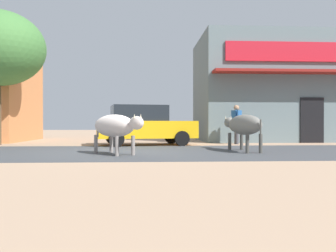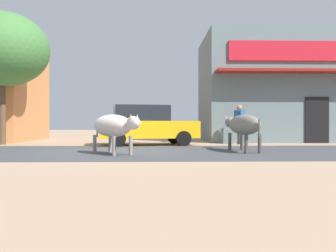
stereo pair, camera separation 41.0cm
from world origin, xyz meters
name	(u,v)px [view 2 (the right image)]	position (x,y,z in m)	size (l,w,h in m)	color
ground	(116,152)	(0.00, 0.00, 0.00)	(80.00, 80.00, 0.00)	tan
asphalt_road	(116,152)	(0.00, 0.00, 0.00)	(72.00, 6.21, 0.00)	#43464A
storefront_right_club	(276,89)	(7.58, 7.73, 2.70)	(7.62, 6.36, 5.39)	slate
roadside_tree	(2,50)	(-5.27, 4.19, 4.03)	(3.92, 3.92, 5.61)	brown
parked_hatchback_car	(146,125)	(0.84, 3.66, 0.84)	(4.25, 2.50, 1.64)	gold
cow_near_brown	(113,126)	(0.02, -0.91, 0.82)	(1.80, 2.30, 1.16)	silver
cow_far_dark	(243,125)	(4.05, 0.04, 0.85)	(0.91, 2.87, 1.18)	slate
pedestrian_by_shop	(239,121)	(4.86, 4.19, 1.00)	(0.48, 0.61, 1.70)	#3F3F47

